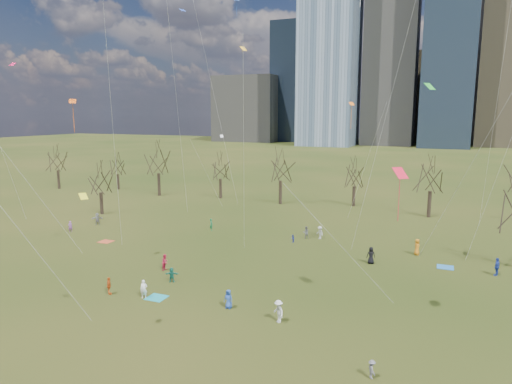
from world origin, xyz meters
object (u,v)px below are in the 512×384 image
at_px(blanket_navy, 445,267).
at_px(person_2, 165,262).
at_px(blanket_crimson, 106,242).
at_px(person_4, 109,286).
at_px(blanket_teal, 157,298).
at_px(person_0, 228,299).
at_px(person_1, 144,289).

relative_size(blanket_navy, person_2, 0.99).
distance_m(blanket_crimson, person_2, 13.78).
bearing_deg(person_4, blanket_teal, -120.25).
relative_size(blanket_crimson, person_0, 1.03).
height_order(person_0, person_2, person_2).
height_order(person_1, person_4, person_1).
bearing_deg(person_1, blanket_teal, -5.13).
relative_size(person_2, person_4, 1.06).
distance_m(person_0, person_4, 10.81).
bearing_deg(person_1, person_2, 80.09).
relative_size(blanket_navy, person_1, 1.02).
xyz_separation_m(blanket_teal, person_2, (-3.21, 6.20, 0.80)).
distance_m(blanket_teal, person_1, 1.30).
distance_m(blanket_navy, person_1, 29.69).
bearing_deg(person_4, person_1, -123.86).
bearing_deg(blanket_teal, blanket_crimson, 142.29).
bearing_deg(person_1, blanket_crimson, 110.87).
bearing_deg(blanket_crimson, person_2, -25.38).
height_order(blanket_navy, person_0, person_0).
distance_m(blanket_teal, blanket_crimson, 19.77).
xyz_separation_m(blanket_crimson, person_2, (12.43, -5.90, 0.80)).
relative_size(person_0, person_2, 0.96).
relative_size(blanket_teal, person_1, 1.02).
bearing_deg(person_4, person_2, -50.38).
bearing_deg(blanket_crimson, blanket_navy, 8.31).
distance_m(blanket_navy, person_0, 23.55).
relative_size(person_0, person_1, 0.98).
xyz_separation_m(person_1, person_4, (-3.23, -0.49, -0.03)).
xyz_separation_m(blanket_navy, person_1, (-23.52, -18.09, 0.77)).
bearing_deg(blanket_crimson, person_4, -48.64).
relative_size(blanket_navy, person_0, 1.03).
bearing_deg(person_2, person_0, -124.04).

